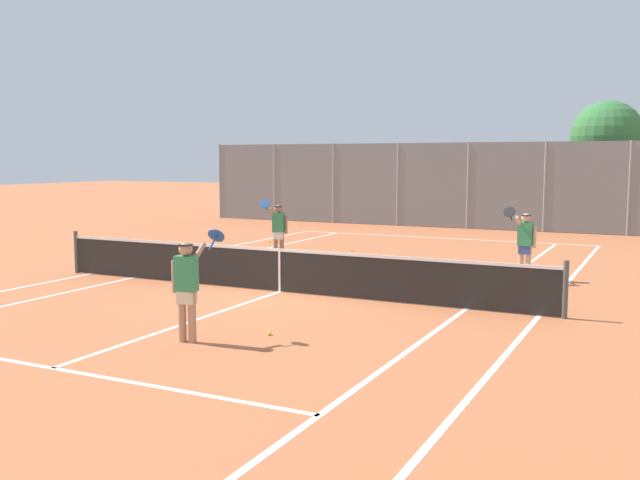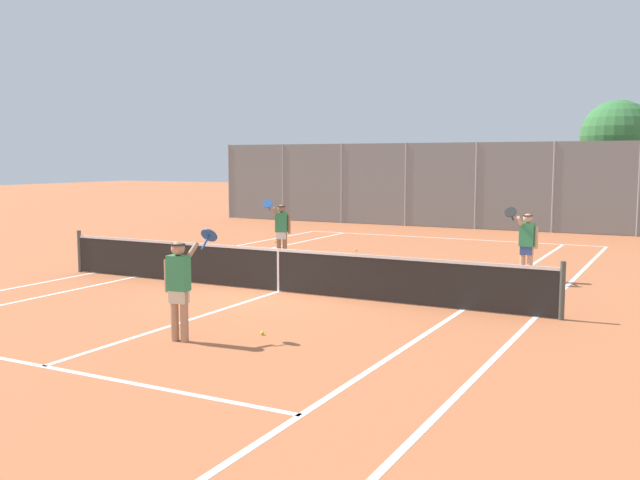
% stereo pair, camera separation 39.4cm
% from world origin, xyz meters
% --- Properties ---
extents(ground_plane, '(120.00, 120.00, 0.00)m').
position_xyz_m(ground_plane, '(0.00, 0.00, 0.00)').
color(ground_plane, '#BC663D').
extents(court_line_markings, '(11.10, 23.90, 0.01)m').
position_xyz_m(court_line_markings, '(0.00, 0.00, 0.00)').
color(court_line_markings, white).
rests_on(court_line_markings, ground).
extents(tennis_net, '(12.00, 0.10, 1.07)m').
position_xyz_m(tennis_net, '(0.00, 0.00, 0.51)').
color(tennis_net, '#474C47').
rests_on(tennis_net, ground).
extents(player_near_side, '(0.61, 0.77, 1.77)m').
position_xyz_m(player_near_side, '(0.81, -4.38, 0.93)').
color(player_near_side, tan).
rests_on(player_near_side, ground).
extents(player_far_left, '(0.51, 0.85, 1.77)m').
position_xyz_m(player_far_left, '(-2.40, 4.17, 0.93)').
color(player_far_left, '#936B4C').
rests_on(player_far_left, ground).
extents(player_far_right, '(0.70, 0.72, 1.77)m').
position_xyz_m(player_far_right, '(4.49, 4.00, 0.93)').
color(player_far_right, '#D8A884').
rests_on(player_far_right, ground).
extents(loose_tennis_ball_0, '(0.07, 0.07, 0.07)m').
position_xyz_m(loose_tennis_ball_0, '(1.76, -3.45, 0.03)').
color(loose_tennis_ball_0, '#D1DB33').
rests_on(loose_tennis_ball_0, ground).
extents(loose_tennis_ball_1, '(0.07, 0.07, 0.07)m').
position_xyz_m(loose_tennis_ball_1, '(-4.13, 0.67, 0.03)').
color(loose_tennis_ball_1, '#D1DB33').
rests_on(loose_tennis_ball_1, ground).
extents(loose_tennis_ball_3, '(0.07, 0.07, 0.07)m').
position_xyz_m(loose_tennis_ball_3, '(-4.87, 7.90, 0.03)').
color(loose_tennis_ball_3, '#D1DB33').
rests_on(loose_tennis_ball_3, ground).
extents(loose_tennis_ball_4, '(0.07, 0.07, 0.07)m').
position_xyz_m(loose_tennis_ball_4, '(-1.38, 7.04, 0.03)').
color(loose_tennis_ball_4, '#D1DB33').
rests_on(loose_tennis_ball_4, ground).
extents(loose_tennis_ball_5, '(0.07, 0.07, 0.07)m').
position_xyz_m(loose_tennis_ball_5, '(1.42, 0.65, 0.03)').
color(loose_tennis_ball_5, '#D1DB33').
rests_on(loose_tennis_ball_5, ground).
extents(back_fence, '(24.69, 0.08, 3.59)m').
position_xyz_m(back_fence, '(0.00, 15.82, 1.80)').
color(back_fence, gray).
rests_on(back_fence, ground).
extents(tree_behind_left, '(2.96, 2.96, 5.31)m').
position_xyz_m(tree_behind_left, '(5.11, 18.72, 3.71)').
color(tree_behind_left, brown).
rests_on(tree_behind_left, ground).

